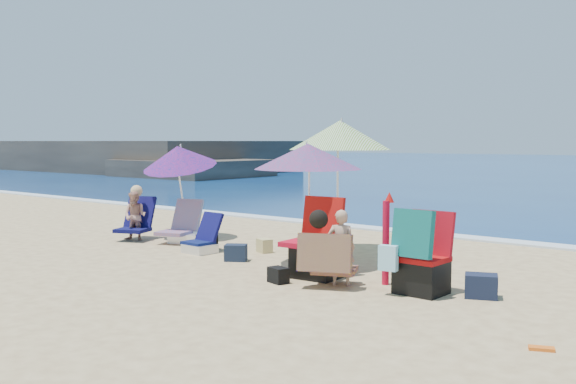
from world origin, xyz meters
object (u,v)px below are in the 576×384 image
Objects in this scene: chair_rainbow at (185,231)px; camp_chair_right at (420,263)px; umbrella_turquoise at (308,156)px; camp_chair_left at (317,253)px; person_center at (333,249)px; chair_navy at (202,242)px; person_left at (136,215)px; umbrella_striped at (340,135)px; furled_umbrella at (386,234)px; umbrella_blue at (179,157)px.

camp_chair_right is (5.36, -0.95, 0.18)m from chair_rainbow.
camp_chair_left is at bearing -44.04° from umbrella_turquoise.
camp_chair_left is at bearing -179.92° from camp_chair_right.
camp_chair_left is at bearing 146.29° from person_center.
person_left is at bearing 175.48° from chair_navy.
umbrella_turquoise is 4.25m from person_left.
chair_rainbow is (-1.06, 0.56, 0.03)m from chair_navy.
chair_rainbow is 4.50m from person_center.
person_left is (-3.82, -1.29, -1.51)m from umbrella_striped.
furled_umbrella is at bearing -3.43° from person_left.
camp_chair_right is at bearing -4.95° from person_left.
chair_rainbow is at bearing -162.94° from umbrella_striped.
camp_chair_right is at bearing -18.80° from furled_umbrella.
umbrella_turquoise is 1.94m from furled_umbrella.
camp_chair_right is at bearing -15.49° from umbrella_turquoise.
furled_umbrella reaches higher than camp_chair_right.
furled_umbrella reaches higher than person_left.
camp_chair_left is at bearing -8.13° from chair_navy.
umbrella_blue reaches higher than chair_rainbow.
umbrella_turquoise reaches higher than chair_navy.
camp_chair_right is at bearing 18.08° from person_center.
chair_rainbow is at bearing 163.20° from person_center.
umbrella_blue is (-3.32, -0.63, -0.39)m from umbrella_striped.
camp_chair_right is (0.60, -0.20, -0.29)m from furled_umbrella.
umbrella_blue reaches higher than umbrella_turquoise.
camp_chair_right is 1.12m from person_center.
person_left is at bearing -161.31° from umbrella_striped.
umbrella_striped is 2.95m from chair_navy.
camp_chair_right reaches higher than chair_navy.
chair_rainbow is at bearing -30.25° from umbrella_blue.
furled_umbrella is 4.84m from chair_rainbow.
chair_rainbow is 0.92× the size of person_left.
umbrella_striped is 2.12× the size of camp_chair_right.
person_center is (3.24, -0.73, 0.31)m from chair_navy.
umbrella_striped is 1.86× the size of furled_umbrella.
camp_chair_left reaches higher than chair_navy.
chair_navy is (-3.70, 0.18, -0.50)m from furled_umbrella.
umbrella_striped is 3.50m from chair_rainbow.
umbrella_turquoise reaches higher than person_center.
umbrella_turquoise reaches higher than camp_chair_left.
chair_rainbow is 0.86× the size of camp_chair_left.
camp_chair_left is (2.72, -0.39, 0.16)m from chair_navy.
camp_chair_left reaches higher than person_left.
umbrella_blue is at bearing 161.86° from person_center.
umbrella_turquoise is at bearing -9.36° from umbrella_blue.
umbrella_blue is 1.86× the size of person_left.
furled_umbrella is at bearing -2.84° from chair_navy.
umbrella_striped is at bearing 115.95° from camp_chair_left.
umbrella_blue is 2.92× the size of chair_navy.
umbrella_blue is at bearing 52.64° from person_left.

